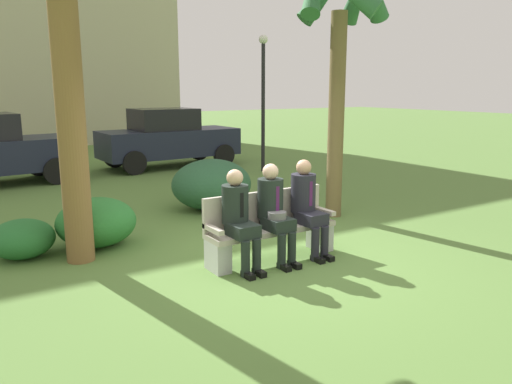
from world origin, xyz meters
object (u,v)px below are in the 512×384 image
(shrub_near_bench, at_px, (96,222))
(seated_man_left, at_px, (239,214))
(palm_tree_short, at_px, (341,18))
(street_lamp, at_px, (263,89))
(seated_man_right, at_px, (307,202))
(parked_car_far, at_px, (168,138))
(shrub_mid_lawn, at_px, (22,239))
(seated_man_middle, at_px, (274,208))
(park_bench, at_px, (270,228))
(shrub_far_lawn, at_px, (212,184))

(shrub_near_bench, bearing_deg, seated_man_left, -56.53)
(palm_tree_short, relative_size, street_lamp, 1.31)
(seated_man_right, xyz_separation_m, parked_car_far, (1.47, 8.34, 0.11))
(shrub_mid_lawn, bearing_deg, seated_man_middle, -34.49)
(seated_man_right, relative_size, street_lamp, 0.36)
(seated_man_left, bearing_deg, parked_car_far, 73.01)
(shrub_mid_lawn, bearing_deg, park_bench, -32.43)
(seated_man_middle, distance_m, shrub_mid_lawn, 3.42)
(shrub_mid_lawn, height_order, street_lamp, street_lamp)
(seated_man_left, distance_m, shrub_near_bench, 2.32)
(shrub_mid_lawn, distance_m, street_lamp, 8.21)
(park_bench, relative_size, seated_man_right, 1.41)
(shrub_near_bench, bearing_deg, palm_tree_short, -7.26)
(park_bench, bearing_deg, shrub_far_lawn, 77.59)
(seated_man_right, relative_size, parked_car_far, 0.33)
(park_bench, distance_m, shrub_mid_lawn, 3.33)
(park_bench, distance_m, street_lamp, 7.46)
(palm_tree_short, bearing_deg, seated_man_right, -141.21)
(seated_man_left, distance_m, shrub_mid_lawn, 2.99)
(seated_man_right, height_order, street_lamp, street_lamp)
(seated_man_left, bearing_deg, shrub_near_bench, 123.47)
(park_bench, xyz_separation_m, shrub_mid_lawn, (-2.81, 1.79, -0.15))
(seated_man_left, height_order, street_lamp, street_lamp)
(palm_tree_short, height_order, shrub_near_bench, palm_tree_short)
(palm_tree_short, bearing_deg, shrub_mid_lawn, 174.13)
(shrub_far_lawn, bearing_deg, seated_man_left, -111.43)
(seated_man_middle, xyz_separation_m, shrub_mid_lawn, (-2.79, 1.92, -0.45))
(seated_man_right, bearing_deg, shrub_mid_lawn, 150.20)
(seated_man_middle, bearing_deg, street_lamp, 57.97)
(park_bench, xyz_separation_m, shrub_near_bench, (-1.82, 1.78, -0.06))
(park_bench, distance_m, seated_man_left, 0.64)
(seated_man_right, xyz_separation_m, shrub_near_bench, (-2.34, 1.91, -0.37))
(seated_man_right, distance_m, shrub_near_bench, 3.04)
(shrub_far_lawn, bearing_deg, shrub_near_bench, -155.31)
(seated_man_middle, relative_size, parked_car_far, 0.33)
(park_bench, bearing_deg, seated_man_left, -166.92)
(palm_tree_short, bearing_deg, parked_car_far, 92.13)
(seated_man_middle, xyz_separation_m, palm_tree_short, (2.27, 1.40, 2.67))
(seated_man_right, bearing_deg, palm_tree_short, 38.79)
(seated_man_left, bearing_deg, shrub_mid_lawn, 139.70)
(seated_man_middle, distance_m, shrub_near_bench, 2.65)
(palm_tree_short, distance_m, shrub_near_bench, 5.11)
(shrub_far_lawn, xyz_separation_m, parked_car_far, (1.35, 5.30, 0.36))
(seated_man_right, bearing_deg, parked_car_far, 80.00)
(street_lamp, bearing_deg, seated_man_left, -125.43)
(park_bench, relative_size, parked_car_far, 0.47)
(seated_man_left, xyz_separation_m, shrub_near_bench, (-1.26, 1.91, -0.35))
(seated_man_left, height_order, seated_man_middle, seated_man_middle)
(seated_man_middle, distance_m, shrub_far_lawn, 3.12)
(seated_man_right, distance_m, parked_car_far, 8.47)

